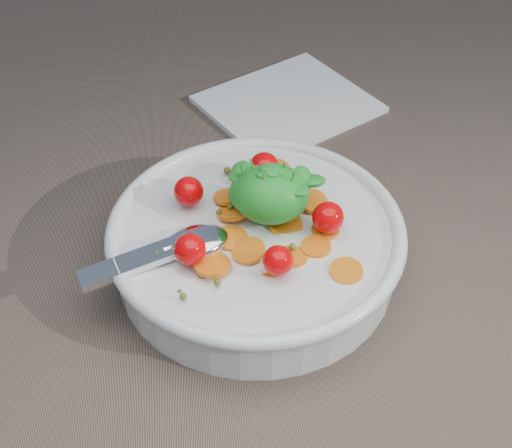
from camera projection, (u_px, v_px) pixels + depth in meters
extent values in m
plane|color=#7A6657|center=(287.00, 284.00, 0.60)|extent=(6.00, 6.00, 0.00)
cylinder|color=silver|center=(256.00, 248.00, 0.60)|extent=(0.23, 0.23, 0.04)
torus|color=silver|center=(256.00, 229.00, 0.58)|extent=(0.25, 0.25, 0.01)
cylinder|color=silver|center=(256.00, 265.00, 0.61)|extent=(0.12, 0.12, 0.01)
cylinder|color=brown|center=(256.00, 248.00, 0.60)|extent=(0.21, 0.21, 0.03)
cylinder|color=orange|center=(313.00, 201.00, 0.60)|extent=(0.03, 0.03, 0.01)
cylinder|color=orange|center=(346.00, 271.00, 0.55)|extent=(0.04, 0.04, 0.01)
cylinder|color=orange|center=(272.00, 269.00, 0.55)|extent=(0.03, 0.03, 0.01)
cylinder|color=orange|center=(227.00, 197.00, 0.61)|extent=(0.03, 0.03, 0.01)
cylinder|color=orange|center=(285.00, 187.00, 0.61)|extent=(0.03, 0.03, 0.01)
cylinder|color=orange|center=(274.00, 212.00, 0.60)|extent=(0.03, 0.03, 0.01)
cylinder|color=orange|center=(280.00, 196.00, 0.61)|extent=(0.03, 0.03, 0.01)
cylinder|color=orange|center=(212.00, 265.00, 0.55)|extent=(0.04, 0.04, 0.01)
cylinder|color=orange|center=(286.00, 226.00, 0.58)|extent=(0.04, 0.04, 0.01)
cylinder|color=orange|center=(275.00, 172.00, 0.64)|extent=(0.03, 0.03, 0.01)
cylinder|color=orange|center=(316.00, 247.00, 0.57)|extent=(0.03, 0.03, 0.01)
cylinder|color=orange|center=(249.00, 251.00, 0.56)|extent=(0.04, 0.04, 0.01)
cylinder|color=orange|center=(293.00, 256.00, 0.56)|extent=(0.03, 0.03, 0.01)
cylinder|color=orange|center=(231.00, 238.00, 0.57)|extent=(0.03, 0.03, 0.01)
cylinder|color=orange|center=(206.00, 240.00, 0.57)|extent=(0.04, 0.04, 0.01)
cylinder|color=orange|center=(235.00, 211.00, 0.59)|extent=(0.04, 0.03, 0.02)
cylinder|color=orange|center=(325.00, 231.00, 0.58)|extent=(0.03, 0.03, 0.01)
sphere|color=#53551C|center=(190.00, 229.00, 0.58)|extent=(0.01, 0.01, 0.01)
sphere|color=#53551C|center=(183.00, 297.00, 0.52)|extent=(0.01, 0.01, 0.01)
sphere|color=#53551C|center=(316.00, 204.00, 0.60)|extent=(0.01, 0.01, 0.01)
sphere|color=#53551C|center=(267.00, 201.00, 0.61)|extent=(0.01, 0.01, 0.01)
sphere|color=#53551C|center=(212.00, 229.00, 0.58)|extent=(0.01, 0.01, 0.01)
sphere|color=#53551C|center=(219.00, 246.00, 0.57)|extent=(0.01, 0.01, 0.01)
sphere|color=#53551C|center=(219.00, 212.00, 0.59)|extent=(0.01, 0.01, 0.01)
sphere|color=#53551C|center=(230.00, 207.00, 0.59)|extent=(0.01, 0.01, 0.01)
sphere|color=#53551C|center=(227.00, 170.00, 0.63)|extent=(0.01, 0.01, 0.01)
sphere|color=#53551C|center=(157.00, 254.00, 0.55)|extent=(0.01, 0.01, 0.01)
sphere|color=#53551C|center=(293.00, 247.00, 0.56)|extent=(0.01, 0.01, 0.01)
sphere|color=#53551C|center=(217.00, 282.00, 0.53)|extent=(0.01, 0.01, 0.01)
sphere|color=#53551C|center=(180.00, 292.00, 0.53)|extent=(0.00, 0.00, 0.00)
sphere|color=#D70205|center=(328.00, 217.00, 0.57)|extent=(0.03, 0.03, 0.03)
sphere|color=#D70205|center=(264.00, 167.00, 0.61)|extent=(0.03, 0.03, 0.03)
sphere|color=#D70205|center=(189.00, 191.00, 0.59)|extent=(0.03, 0.03, 0.03)
sphere|color=#D70205|center=(190.00, 249.00, 0.54)|extent=(0.03, 0.03, 0.03)
sphere|color=#D70205|center=(278.00, 261.00, 0.53)|extent=(0.02, 0.02, 0.02)
ellipsoid|color=green|center=(272.00, 194.00, 0.57)|extent=(0.06, 0.05, 0.05)
ellipsoid|color=green|center=(250.00, 194.00, 0.58)|extent=(0.04, 0.04, 0.03)
ellipsoid|color=green|center=(271.00, 182.00, 0.56)|extent=(0.02, 0.02, 0.02)
ellipsoid|color=green|center=(270.00, 198.00, 0.56)|extent=(0.02, 0.01, 0.01)
ellipsoid|color=green|center=(311.00, 181.00, 0.58)|extent=(0.03, 0.03, 0.02)
ellipsoid|color=green|center=(236.00, 178.00, 0.59)|extent=(0.02, 0.02, 0.01)
ellipsoid|color=green|center=(273.00, 208.00, 0.56)|extent=(0.02, 0.02, 0.02)
ellipsoid|color=green|center=(299.00, 191.00, 0.55)|extent=(0.02, 0.02, 0.01)
ellipsoid|color=green|center=(259.00, 172.00, 0.57)|extent=(0.03, 0.02, 0.01)
ellipsoid|color=green|center=(271.00, 192.00, 0.56)|extent=(0.02, 0.02, 0.02)
ellipsoid|color=green|center=(253.00, 189.00, 0.57)|extent=(0.02, 0.02, 0.02)
ellipsoid|color=green|center=(267.00, 188.00, 0.56)|extent=(0.02, 0.02, 0.02)
ellipsoid|color=green|center=(239.00, 171.00, 0.61)|extent=(0.03, 0.03, 0.02)
ellipsoid|color=green|center=(279.00, 189.00, 0.57)|extent=(0.03, 0.03, 0.02)
ellipsoid|color=green|center=(280.00, 170.00, 0.58)|extent=(0.02, 0.01, 0.01)
ellipsoid|color=green|center=(302.00, 174.00, 0.57)|extent=(0.02, 0.02, 0.02)
ellipsoid|color=green|center=(298.00, 186.00, 0.57)|extent=(0.03, 0.03, 0.01)
ellipsoid|color=green|center=(276.00, 180.00, 0.56)|extent=(0.02, 0.02, 0.01)
ellipsoid|color=green|center=(281.00, 177.00, 0.59)|extent=(0.02, 0.02, 0.02)
ellipsoid|color=green|center=(273.00, 170.00, 0.56)|extent=(0.03, 0.03, 0.01)
ellipsoid|color=green|center=(274.00, 180.00, 0.56)|extent=(0.02, 0.02, 0.01)
ellipsoid|color=green|center=(262.00, 189.00, 0.56)|extent=(0.02, 0.01, 0.02)
ellipsoid|color=green|center=(289.00, 187.00, 0.57)|extent=(0.02, 0.02, 0.01)
ellipsoid|color=green|center=(275.00, 183.00, 0.57)|extent=(0.02, 0.02, 0.02)
ellipsoid|color=green|center=(260.00, 201.00, 0.56)|extent=(0.02, 0.02, 0.01)
ellipsoid|color=green|center=(251.00, 172.00, 0.58)|extent=(0.02, 0.03, 0.02)
ellipsoid|color=green|center=(290.00, 186.00, 0.57)|extent=(0.03, 0.03, 0.01)
ellipsoid|color=green|center=(266.00, 176.00, 0.56)|extent=(0.02, 0.02, 0.01)
cylinder|color=#4C8C33|center=(284.00, 177.00, 0.57)|extent=(0.00, 0.01, 0.04)
cylinder|color=#4C8C33|center=(261.00, 191.00, 0.56)|extent=(0.01, 0.01, 0.04)
cylinder|color=#4C8C33|center=(289.00, 188.00, 0.56)|extent=(0.01, 0.01, 0.04)
cylinder|color=#4C8C33|center=(257.00, 177.00, 0.57)|extent=(0.01, 0.00, 0.04)
ellipsoid|color=silver|center=(196.00, 242.00, 0.56)|extent=(0.06, 0.05, 0.02)
cube|color=silver|center=(144.00, 258.00, 0.55)|extent=(0.10, 0.05, 0.02)
cylinder|color=silver|center=(175.00, 248.00, 0.56)|extent=(0.02, 0.01, 0.01)
cube|color=white|center=(288.00, 104.00, 0.79)|extent=(0.22, 0.21, 0.01)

